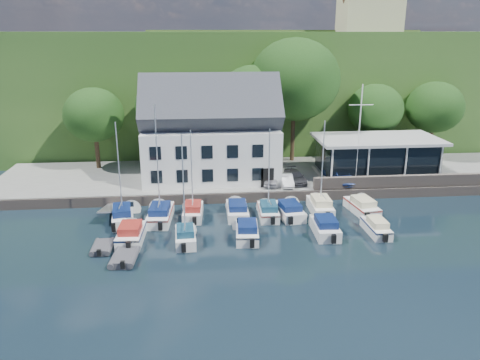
{
  "coord_description": "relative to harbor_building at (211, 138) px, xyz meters",
  "views": [
    {
      "loc": [
        -8.32,
        -31.92,
        16.05
      ],
      "look_at": [
        -4.59,
        9.0,
        2.96
      ],
      "focal_mm": 35.0,
      "sensor_mm": 36.0,
      "label": 1
    }
  ],
  "objects": [
    {
      "name": "ground",
      "position": [
        7.0,
        -16.5,
        -5.35
      ],
      "size": [
        180.0,
        180.0,
        0.0
      ],
      "primitive_type": "plane",
      "color": "black",
      "rests_on": "ground"
    },
    {
      "name": "quay",
      "position": [
        7.0,
        1.0,
        -4.85
      ],
      "size": [
        60.0,
        13.0,
        1.0
      ],
      "primitive_type": "cube",
      "color": "gray",
      "rests_on": "ground"
    },
    {
      "name": "quay_face",
      "position": [
        7.0,
        -5.5,
        -4.85
      ],
      "size": [
        60.0,
        0.3,
        1.0
      ],
      "primitive_type": "cube",
      "color": "#6E6058",
      "rests_on": "ground"
    },
    {
      "name": "hillside",
      "position": [
        7.0,
        45.5,
        2.65
      ],
      "size": [
        160.0,
        75.0,
        16.0
      ],
      "primitive_type": "cube",
      "color": "#2A4F1D",
      "rests_on": "ground"
    },
    {
      "name": "field_patch",
      "position": [
        15.0,
        53.5,
        10.8
      ],
      "size": [
        50.0,
        30.0,
        0.3
      ],
      "primitive_type": "cube",
      "color": "#516130",
      "rests_on": "hillside"
    },
    {
      "name": "farmhouse",
      "position": [
        29.0,
        35.5,
        14.75
      ],
      "size": [
        10.4,
        7.0,
        8.2
      ],
      "primitive_type": null,
      "color": "beige",
      "rests_on": "hillside"
    },
    {
      "name": "harbor_building",
      "position": [
        0.0,
        0.0,
        0.0
      ],
      "size": [
        14.4,
        8.2,
        8.7
      ],
      "primitive_type": null,
      "color": "white",
      "rests_on": "quay"
    },
    {
      "name": "club_pavilion",
      "position": [
        18.0,
        -0.5,
        -2.3
      ],
      "size": [
        13.2,
        7.2,
        4.1
      ],
      "primitive_type": null,
      "color": "black",
      "rests_on": "quay"
    },
    {
      "name": "seawall",
      "position": [
        19.0,
        -5.1,
        -3.75
      ],
      "size": [
        18.0,
        0.5,
        1.2
      ],
      "primitive_type": "cube",
      "color": "#6E6058",
      "rests_on": "quay"
    },
    {
      "name": "gangway",
      "position": [
        -9.5,
        -7.5,
        -5.35
      ],
      "size": [
        1.2,
        6.0,
        1.4
      ],
      "primitive_type": null,
      "color": "silver",
      "rests_on": "ground"
    },
    {
      "name": "car_silver",
      "position": [
        6.07,
        -3.23,
        -3.74
      ],
      "size": [
        2.25,
        3.82,
        1.22
      ],
      "primitive_type": "imported",
      "rotation": [
        0.0,
        0.0,
        -0.24
      ],
      "color": "#B8B7BC",
      "rests_on": "quay"
    },
    {
      "name": "car_white",
      "position": [
        7.56,
        -3.55,
        -3.79
      ],
      "size": [
        1.37,
        3.46,
        1.12
      ],
      "primitive_type": "imported",
      "rotation": [
        0.0,
        0.0,
        -0.05
      ],
      "color": "beige",
      "rests_on": "quay"
    },
    {
      "name": "car_dgrey",
      "position": [
        8.61,
        -2.6,
        -3.75
      ],
      "size": [
        2.13,
        4.32,
        1.21
      ],
      "primitive_type": "imported",
      "rotation": [
        0.0,
        0.0,
        0.11
      ],
      "color": "#2F2F34",
      "rests_on": "quay"
    },
    {
      "name": "car_blue",
      "position": [
        13.32,
        -3.21,
        -3.65
      ],
      "size": [
        2.56,
        4.38,
        1.41
      ],
      "primitive_type": "imported",
      "rotation": [
        0.0,
        0.0,
        0.24
      ],
      "color": "navy",
      "rests_on": "quay"
    },
    {
      "name": "flagpole",
      "position": [
        14.82,
        -3.45,
        0.72
      ],
      "size": [
        2.44,
        0.2,
        10.15
      ],
      "primitive_type": null,
      "color": "white",
      "rests_on": "quay"
    },
    {
      "name": "tree_0",
      "position": [
        -12.89,
        4.81,
        0.24
      ],
      "size": [
        6.72,
        6.72,
        9.19
      ],
      "primitive_type": null,
      "color": "#193610",
      "rests_on": "quay"
    },
    {
      "name": "tree_1",
      "position": [
        -4.48,
        4.74,
        0.89
      ],
      "size": [
        7.67,
        7.67,
        10.48
      ],
      "primitive_type": null,
      "color": "#193610",
      "rests_on": "quay"
    },
    {
      "name": "tree_2",
      "position": [
        5.22,
        5.58,
        1.38
      ],
      "size": [
        8.39,
        8.39,
        11.47
      ],
      "primitive_type": null,
      "color": "#193610",
      "rests_on": "quay"
    },
    {
      "name": "tree_3",
      "position": [
        10.04,
        6.08,
        2.88
      ],
      "size": [
        10.58,
        10.58,
        14.46
      ],
      "primitive_type": null,
      "color": "#193610",
      "rests_on": "quay"
    },
    {
      "name": "tree_4",
      "position": [
        20.05,
        6.09,
        0.21
      ],
      "size": [
        6.68,
        6.68,
        9.12
      ],
      "primitive_type": null,
      "color": "#193610",
      "rests_on": "quay"
    },
    {
      "name": "tree_5",
      "position": [
        27.39,
        5.89,
        0.33
      ],
      "size": [
        6.84,
        6.84,
        9.35
      ],
      "primitive_type": null,
      "color": "#193610",
      "rests_on": "quay"
    },
    {
      "name": "boat_r1_0",
      "position": [
        -8.14,
        -9.35,
        -0.79
      ],
      "size": [
        2.95,
        7.0,
        9.12
      ],
      "primitive_type": null,
      "rotation": [
        0.0,
        0.0,
        0.15
      ],
      "color": "white",
      "rests_on": "ground"
    },
    {
      "name": "boat_r1_1",
      "position": [
        -4.86,
        -9.41,
        -0.67
      ],
      "size": [
        2.59,
        7.0,
        9.35
      ],
      "primitive_type": null,
      "rotation": [
        0.0,
        0.0,
        -0.07
      ],
      "color": "white",
      "rests_on": "ground"
    },
    {
      "name": "boat_r1_2",
      "position": [
        -1.98,
        -8.95,
        -0.95
      ],
      "size": [
        2.19,
        5.67,
        8.81
      ],
      "primitive_type": null,
      "rotation": [
        0.0,
        0.0,
        -0.07
      ],
      "color": "white",
      "rests_on": "ground"
    },
    {
      "name": "boat_r1_3",
      "position": [
        2.03,
        -8.89,
        -4.66
      ],
      "size": [
        2.16,
        6.25,
        1.37
      ],
      "primitive_type": null,
      "rotation": [
        0.0,
        0.0,
        -0.02
      ],
      "color": "white",
      "rests_on": "ground"
    },
    {
      "name": "boat_r1_4",
      "position": [
        4.79,
        -9.45,
        -1.03
      ],
      "size": [
        2.03,
        5.73,
        8.63
      ],
      "primitive_type": null,
      "rotation": [
        0.0,
        0.0,
        -0.04
      ],
      "color": "white",
      "rests_on": "ground"
    },
    {
      "name": "boat_r1_5",
      "position": [
        6.72,
        -9.46,
        -4.64
      ],
      "size": [
        2.87,
        6.21,
        1.42
      ],
      "primitive_type": null,
      "rotation": [
        0.0,
        0.0,
        0.13
      ],
      "color": "white",
      "rests_on": "ground"
    },
    {
      "name": "boat_r1_6",
      "position": [
        9.76,
        -8.77,
        -0.59
      ],
      "size": [
        2.11,
        6.25,
        9.53
      ],
      "primitive_type": null,
      "rotation": [
        0.0,
        0.0,
        -0.03
      ],
      "color": "white",
      "rests_on": "ground"
    },
    {
      "name": "boat_r1_7",
      "position": [
        13.6,
        -9.12,
        -4.61
      ],
      "size": [
        2.81,
        6.36,
        1.48
      ],
      "primitive_type": null,
      "rotation": [
        0.0,
        0.0,
        0.14
      ],
      "color": "white",
      "rests_on": "ground"
    },
    {
      "name": "boat_r2_0",
      "position": [
        -6.87,
        -13.58,
        -4.57
      ],
      "size": [
        2.33,
        5.85,
        1.57
      ],
      "primitive_type": null,
      "rotation": [
        0.0,
        0.0,
        -0.04
      ],
      "color": "white",
      "rests_on": "ground"
    },
    {
      "name": "boat_r2_1",
      "position": [
        -2.55,
        -14.24,
        -1.02
      ],
      "size": [
        1.96,
        5.33,
        8.66
      ],
      "primitive_type": null,
      "rotation": [
        0.0,
        0.0,
        0.05
      ],
      "color": "white",
      "rests_on": "ground"
    },
    {
      "name": "boat_r2_2",
      "position": [
        2.41,
        -13.75,
        -4.62
      ],
      "size": [
        2.39,
        5.97,
        1.45
      ],
      "primitive_type": null,
      "rotation": [
        0.0,
        0.0,
        -0.08
      ],
      "color": "white",
      "rests_on": "ground"
    },
    {
      "name": "boat_r2_3",
      "position": [
        8.94,
        -13.54,
        -4.59
      ],
      "size": [
        2.25,
        6.02,
        1.51
      ],
      "primitive_type": null,
      "rotation": [
        0.0,
        0.0,
        -0.04
      ],
      "color": "white",
      "rests_on": "ground"
    },
    {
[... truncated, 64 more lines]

